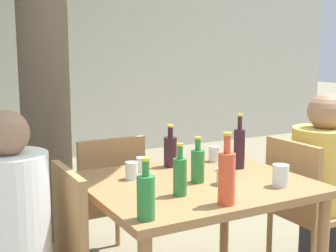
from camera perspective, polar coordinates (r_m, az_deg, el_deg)
cafe_building_wall at (r=6.12m, az=-16.92°, el=8.68°), size 10.00×0.08×2.80m
dining_table_front at (r=2.52m, az=3.32°, el=-8.58°), size 1.13×0.98×0.74m
patio_chair_1 at (r=3.05m, az=16.27°, el=-8.82°), size 0.44×0.44×0.88m
patio_chair_2 at (r=3.09m, az=-7.54°, el=-8.30°), size 0.44×0.44×0.88m
person_seated_1 at (r=3.20m, az=19.22°, el=-7.49°), size 0.60×0.40×1.16m
green_bottle_0 at (r=2.44m, az=3.64°, el=-4.75°), size 0.07×0.07×0.24m
soda_bottle_1 at (r=2.10m, az=7.16°, el=-6.15°), size 0.08×0.08×0.33m
wine_bottle_2 at (r=2.76m, az=0.30°, el=-3.01°), size 0.08×0.08×0.25m
green_bottle_3 at (r=1.91m, az=-2.71°, el=-8.49°), size 0.08×0.08×0.26m
green_bottle_4 at (r=2.22m, az=1.46°, el=-6.03°), size 0.07×0.07×0.25m
wine_bottle_5 at (r=2.75m, az=8.68°, el=-2.58°), size 0.07×0.07×0.32m
drinking_glass_0 at (r=2.91m, az=5.65°, el=-3.40°), size 0.07×0.07×0.09m
drinking_glass_1 at (r=2.43m, az=6.86°, el=-6.09°), size 0.08×0.08×0.08m
drinking_glass_2 at (r=2.67m, az=-3.24°, el=-4.68°), size 0.06×0.06×0.08m
drinking_glass_3 at (r=2.44m, az=13.56°, el=-5.88°), size 0.08×0.08×0.11m
drinking_glass_4 at (r=2.51m, az=-4.45°, el=-5.44°), size 0.07×0.07×0.09m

